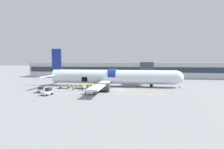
% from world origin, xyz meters
% --- Properties ---
extents(ground_plane, '(500.00, 500.00, 0.00)m').
position_xyz_m(ground_plane, '(0.00, 0.00, 0.00)').
color(ground_plane, gray).
extents(apron_marking_line, '(28.58, 2.10, 0.01)m').
position_xyz_m(apron_marking_line, '(-3.76, -6.21, 0.00)').
color(apron_marking_line, yellow).
rests_on(apron_marking_line, ground_plane).
extents(terminal_strip, '(92.31, 13.92, 7.01)m').
position_xyz_m(terminal_strip, '(0.00, 37.50, 3.51)').
color(terminal_strip, '#B2B2B7').
rests_on(terminal_strip, ground_plane).
extents(jet_bridge_stub, '(4.01, 10.01, 7.25)m').
position_xyz_m(jet_bridge_stub, '(7.18, 12.10, 5.36)').
color(jet_bridge_stub, '#4C4C51').
rests_on(jet_bridge_stub, ground_plane).
extents(airplane, '(41.01, 37.48, 11.37)m').
position_xyz_m(airplane, '(-3.40, 6.02, 2.85)').
color(airplane, silver).
rests_on(airplane, ground_plane).
extents(baggage_tug_lead, '(2.50, 2.79, 1.62)m').
position_xyz_m(baggage_tug_lead, '(-6.35, -7.23, 0.69)').
color(baggage_tug_lead, white).
rests_on(baggage_tug_lead, ground_plane).
extents(baggage_tug_mid, '(2.09, 2.79, 1.62)m').
position_xyz_m(baggage_tug_mid, '(-15.33, -9.52, 0.67)').
color(baggage_tug_mid, silver).
rests_on(baggage_tug_mid, ground_plane).
extents(baggage_tug_rear, '(3.08, 2.66, 1.44)m').
position_xyz_m(baggage_tug_rear, '(-18.16, -6.65, 0.63)').
color(baggage_tug_rear, white).
rests_on(baggage_tug_rear, ground_plane).
extents(baggage_cart_loading, '(3.69, 2.59, 1.04)m').
position_xyz_m(baggage_cart_loading, '(-10.91, 0.38, 0.47)').
color(baggage_cart_loading, silver).
rests_on(baggage_cart_loading, ground_plane).
extents(baggage_cart_queued, '(4.21, 2.24, 1.05)m').
position_xyz_m(baggage_cart_queued, '(-15.57, 0.24, 0.54)').
color(baggage_cart_queued, '#999BA0').
rests_on(baggage_cart_queued, ground_plane).
extents(ground_crew_loader_a, '(0.54, 0.51, 1.63)m').
position_xyz_m(ground_crew_loader_a, '(-9.45, -2.39, 0.86)').
color(ground_crew_loader_a, '#2D2D33').
rests_on(ground_crew_loader_a, ground_plane).
extents(ground_crew_loader_b, '(0.41, 0.57, 1.64)m').
position_xyz_m(ground_crew_loader_b, '(-6.52, -1.23, 0.86)').
color(ground_crew_loader_b, '#1E2338').
rests_on(ground_crew_loader_b, ground_plane).
extents(ground_crew_driver, '(0.61, 0.48, 1.74)m').
position_xyz_m(ground_crew_driver, '(-8.28, -0.93, 0.91)').
color(ground_crew_driver, '#2D2D33').
rests_on(ground_crew_driver, ground_plane).
extents(ground_crew_supervisor, '(0.64, 0.55, 1.86)m').
position_xyz_m(ground_crew_supervisor, '(-7.16, -2.08, 0.98)').
color(ground_crew_supervisor, '#1E2338').
rests_on(ground_crew_supervisor, ground_plane).
extents(ground_crew_helper, '(0.60, 0.42, 1.73)m').
position_xyz_m(ground_crew_helper, '(-12.08, -2.32, 0.91)').
color(ground_crew_helper, '#1E2338').
rests_on(ground_crew_helper, ground_plane).
extents(safety_cone_nose, '(0.61, 0.61, 0.62)m').
position_xyz_m(safety_cone_nose, '(16.37, 5.81, 0.29)').
color(safety_cone_nose, black).
rests_on(safety_cone_nose, ground_plane).
extents(safety_cone_engine_left, '(0.46, 0.46, 0.55)m').
position_xyz_m(safety_cone_engine_left, '(-4.59, -12.59, 0.25)').
color(safety_cone_engine_left, black).
rests_on(safety_cone_engine_left, ground_plane).
extents(safety_cone_wingtip, '(0.46, 0.46, 0.77)m').
position_xyz_m(safety_cone_wingtip, '(-3.02, -3.99, 0.36)').
color(safety_cone_wingtip, black).
rests_on(safety_cone_wingtip, ground_plane).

